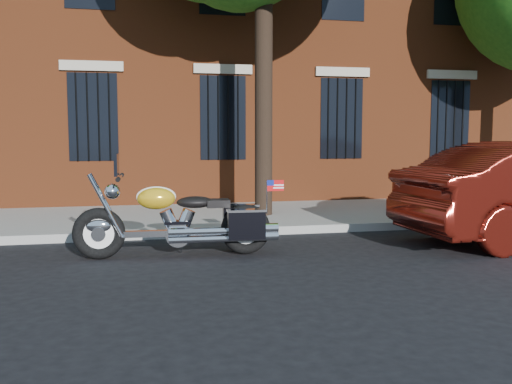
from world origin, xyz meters
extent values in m
plane|color=black|center=(0.00, 0.00, 0.00)|extent=(120.00, 120.00, 0.00)
cube|color=gray|center=(0.00, 1.38, 0.07)|extent=(40.00, 0.16, 0.15)
cube|color=gray|center=(0.00, 3.26, 0.07)|extent=(40.00, 3.60, 0.15)
cube|color=brown|center=(0.00, 10.06, 6.00)|extent=(26.00, 10.00, 12.00)
cube|color=black|center=(0.00, 5.11, 2.20)|extent=(1.10, 0.14, 2.00)
cube|color=#B2A893|center=(0.00, 5.08, 3.35)|extent=(1.40, 0.20, 0.22)
cylinder|color=black|center=(0.00, 5.03, 2.20)|extent=(0.04, 0.04, 2.00)
cylinder|color=black|center=(0.50, 2.90, 2.50)|extent=(0.36, 0.36, 5.00)
torus|color=black|center=(-2.64, -0.14, 0.38)|extent=(0.76, 0.20, 0.76)
torus|color=black|center=(-0.50, -0.23, 0.38)|extent=(0.76, 0.20, 0.76)
cylinder|color=white|center=(-2.64, -0.14, 0.38)|extent=(0.57, 0.09, 0.56)
cylinder|color=white|center=(-0.50, -0.23, 0.38)|extent=(0.57, 0.09, 0.56)
ellipsoid|color=white|center=(-2.64, -0.14, 0.50)|extent=(0.40, 0.16, 0.22)
ellipsoid|color=gold|center=(-0.50, -0.23, 0.52)|extent=(0.40, 0.17, 0.22)
cube|color=white|center=(-1.57, -0.19, 0.36)|extent=(1.69, 0.18, 0.09)
cylinder|color=white|center=(-1.51, -0.19, 0.34)|extent=(0.37, 0.22, 0.36)
cylinder|color=white|center=(-0.95, -0.41, 0.35)|extent=(1.41, 0.16, 0.10)
ellipsoid|color=gold|center=(-1.81, -0.17, 0.88)|extent=(0.57, 0.35, 0.32)
ellipsoid|color=black|center=(-1.25, -0.20, 0.81)|extent=(0.56, 0.35, 0.17)
cube|color=black|center=(-0.52, 0.06, 0.51)|extent=(0.55, 0.20, 0.43)
cube|color=black|center=(-0.54, -0.52, 0.51)|extent=(0.55, 0.20, 0.43)
cylinder|color=white|center=(-2.32, -0.15, 1.20)|extent=(0.08, 0.88, 0.04)
sphere|color=white|center=(-2.43, -0.15, 0.99)|extent=(0.23, 0.23, 0.23)
cube|color=black|center=(-2.37, -0.15, 1.38)|extent=(0.06, 0.45, 0.32)
cube|color=red|center=(-0.13, -0.58, 1.07)|extent=(0.25, 0.03, 0.16)
camera|label=1|loc=(-2.13, -8.54, 1.81)|focal=40.00mm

